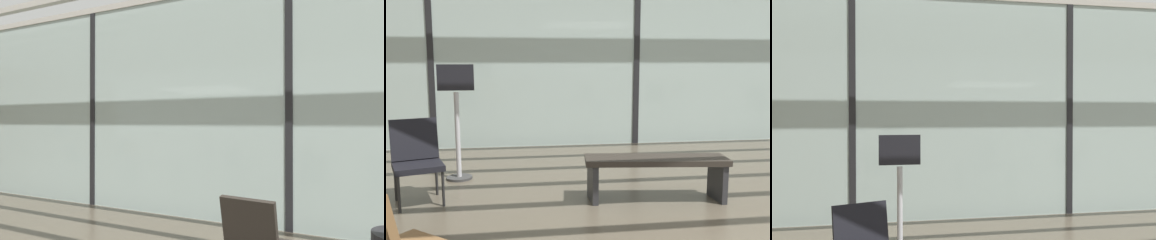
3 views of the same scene
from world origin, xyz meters
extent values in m
cube|color=#A3B7B2|center=(0.00, 5.20, 1.74)|extent=(14.00, 0.08, 3.48)
cube|color=black|center=(-3.50, 5.20, 1.74)|extent=(0.10, 0.12, 3.48)
cube|color=black|center=(0.00, 5.20, 1.74)|extent=(0.10, 0.12, 3.48)
cube|color=#B7B2A8|center=(0.00, 5.20, 3.53)|extent=(13.72, 0.12, 0.10)
ellipsoid|color=#B2BCD6|center=(-0.98, 9.64, 2.28)|extent=(12.92, 4.56, 4.56)
sphere|color=black|center=(-4.53, 7.55, 2.62)|extent=(0.28, 0.28, 0.28)
sphere|color=black|center=(-3.63, 7.55, 2.62)|extent=(0.28, 0.28, 0.28)
sphere|color=black|center=(-2.73, 7.55, 2.62)|extent=(0.28, 0.28, 0.28)
sphere|color=black|center=(-1.83, 7.55, 2.62)|extent=(0.28, 0.28, 0.28)
cube|color=black|center=(-3.21, 2.54, 0.65)|extent=(0.50, 0.29, 0.44)
cylinder|color=#B2B2B7|center=(-2.85, 3.22, 0.55)|extent=(0.06, 0.06, 1.10)
cube|color=black|center=(-2.85, 3.22, 1.28)|extent=(0.44, 0.03, 0.32)
camera|label=1|loc=(4.43, 0.33, 1.49)|focal=32.50mm
camera|label=2|loc=(-2.12, -2.13, 1.49)|focal=39.52mm
camera|label=3|loc=(-2.98, -1.17, 1.66)|focal=38.07mm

